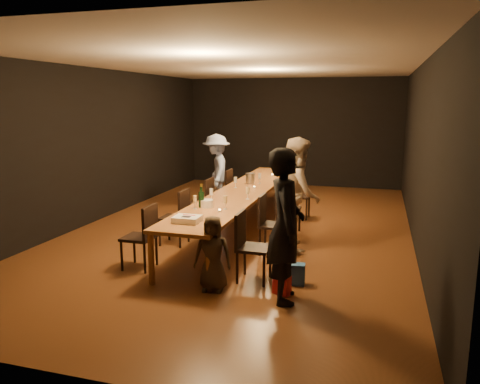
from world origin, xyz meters
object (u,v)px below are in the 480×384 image
(birthday_cake, at_px, (187,219))
(plate_stack, at_px, (207,203))
(chair_right_2, at_px, (288,208))
(woman_birthday, at_px, (286,226))
(chair_left_0, at_px, (139,237))
(chair_left_1, at_px, (174,217))
(chair_left_3, at_px, (221,191))
(chair_right_1, at_px, (274,225))
(chair_right_0, at_px, (254,247))
(ice_bucket, at_px, (250,178))
(table, at_px, (243,193))
(child, at_px, (213,253))
(man_blue, at_px, (216,170))
(woman_tan, at_px, (298,193))
(chair_left_2, at_px, (200,202))
(chair_right_3, at_px, (299,195))
(champagne_bottle, at_px, (201,196))

(birthday_cake, height_order, plate_stack, plate_stack)
(chair_right_2, distance_m, woman_birthday, 2.96)
(chair_left_0, height_order, woman_birthday, woman_birthday)
(chair_left_0, bearing_deg, chair_left_1, 0.00)
(chair_left_0, height_order, chair_left_3, same)
(plate_stack, bearing_deg, chair_right_1, 17.76)
(chair_right_0, distance_m, ice_bucket, 3.28)
(chair_right_1, distance_m, ice_bucket, 2.17)
(table, height_order, plate_stack, plate_stack)
(table, height_order, chair_right_2, chair_right_2)
(chair_right_2, height_order, child, child)
(birthday_cake, relative_size, ice_bucket, 1.76)
(chair_right_2, relative_size, man_blue, 0.57)
(table, relative_size, man_blue, 3.67)
(woman_tan, xyz_separation_m, child, (-0.72, -2.05, -0.42))
(chair_right_1, bearing_deg, plate_stack, -72.24)
(chair_right_2, distance_m, chair_left_1, 2.08)
(chair_left_3, distance_m, plate_stack, 2.83)
(chair_right_2, bearing_deg, ice_bucket, -128.56)
(chair_left_1, xyz_separation_m, plate_stack, (0.70, -0.32, 0.34))
(chair_left_1, bearing_deg, woman_birthday, -127.31)
(woman_birthday, bearing_deg, chair_left_2, 23.18)
(woman_birthday, height_order, plate_stack, woman_birthday)
(child, bearing_deg, woman_tan, 62.53)
(chair_right_1, relative_size, chair_left_2, 1.00)
(chair_right_3, bearing_deg, table, -35.31)
(chair_left_3, bearing_deg, chair_left_1, -180.00)
(chair_left_3, bearing_deg, man_blue, 26.86)
(table, distance_m, chair_right_1, 1.49)
(woman_birthday, bearing_deg, table, 10.95)
(man_blue, bearing_deg, chair_left_3, 4.25)
(chair_right_1, height_order, chair_left_3, same)
(ice_bucket, bearing_deg, chair_right_2, -38.56)
(chair_right_3, relative_size, chair_left_0, 1.00)
(chair_right_2, relative_size, chair_left_2, 1.00)
(table, bearing_deg, chair_right_3, 54.69)
(woman_birthday, bearing_deg, champagne_bottle, 35.55)
(chair_left_0, height_order, chair_left_2, same)
(woman_tan, distance_m, champagne_bottle, 1.56)
(chair_left_2, bearing_deg, plate_stack, -155.11)
(chair_right_0, distance_m, birthday_cake, 0.98)
(chair_right_2, height_order, man_blue, man_blue)
(birthday_cake, bearing_deg, chair_right_3, 74.56)
(woman_tan, bearing_deg, chair_right_1, 129.60)
(woman_birthday, bearing_deg, chair_left_0, 63.42)
(chair_left_1, bearing_deg, man_blue, 5.72)
(plate_stack, bearing_deg, chair_left_0, -128.65)
(chair_left_3, bearing_deg, chair_right_1, -144.69)
(chair_right_0, xyz_separation_m, chair_left_3, (-1.70, 3.60, 0.00))
(chair_right_0, height_order, birthday_cake, chair_right_0)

